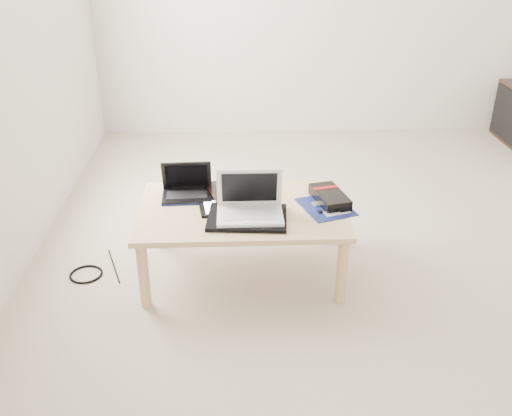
{
  "coord_description": "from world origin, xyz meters",
  "views": [
    {
      "loc": [
        -0.8,
        -3.08,
        1.78
      ],
      "look_at": [
        -0.69,
        -0.38,
        0.4
      ],
      "focal_mm": 40.0,
      "sensor_mm": 36.0,
      "label": 1
    }
  ],
  "objects_px": {
    "white_laptop": "(250,205)",
    "gpu_box": "(330,197)",
    "coffee_table": "(242,216)",
    "netbook": "(187,189)"
  },
  "relations": [
    {
      "from": "coffee_table",
      "to": "white_laptop",
      "type": "distance_m",
      "value": 0.16
    },
    {
      "from": "coffee_table",
      "to": "netbook",
      "type": "height_order",
      "value": "netbook"
    },
    {
      "from": "netbook",
      "to": "white_laptop",
      "type": "distance_m",
      "value": 0.43
    },
    {
      "from": "white_laptop",
      "to": "gpu_box",
      "type": "height_order",
      "value": "white_laptop"
    },
    {
      "from": "white_laptop",
      "to": "netbook",
      "type": "bearing_deg",
      "value": 141.62
    },
    {
      "from": "white_laptop",
      "to": "gpu_box",
      "type": "bearing_deg",
      "value": 19.68
    },
    {
      "from": "netbook",
      "to": "white_laptop",
      "type": "height_order",
      "value": "white_laptop"
    },
    {
      "from": "gpu_box",
      "to": "coffee_table",
      "type": "bearing_deg",
      "value": -174.06
    },
    {
      "from": "netbook",
      "to": "gpu_box",
      "type": "xyz_separation_m",
      "value": [
        0.78,
        -0.11,
        -0.01
      ]
    },
    {
      "from": "coffee_table",
      "to": "gpu_box",
      "type": "xyz_separation_m",
      "value": [
        0.48,
        0.05,
        0.08
      ]
    }
  ]
}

